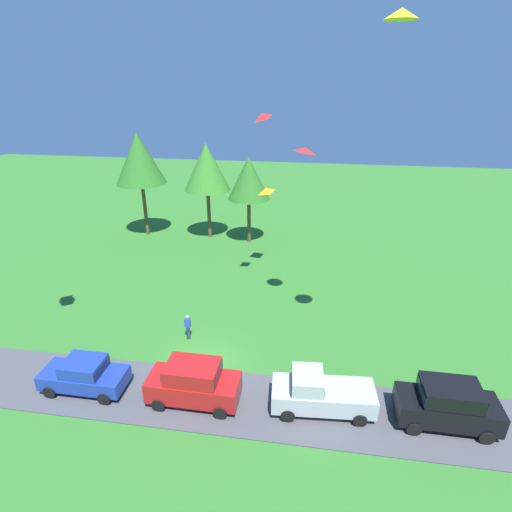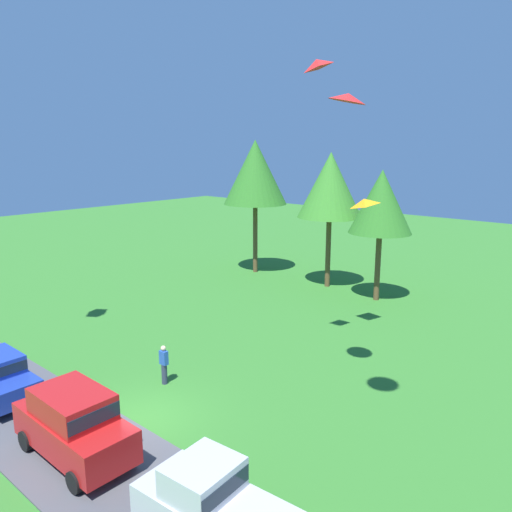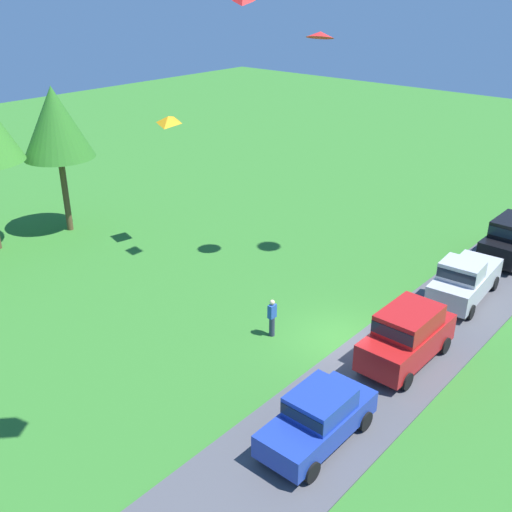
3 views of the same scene
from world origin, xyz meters
The scene contains 10 objects.
ground_plane centered at (0.00, 0.00, 0.00)m, with size 120.00×120.00×0.00m, color #337528.
pavement_strip centered at (0.00, -2.57, 0.03)m, with size 36.00×4.40×0.06m, color #4C4C51.
car_sedan_far_end centered at (-5.57, -2.86, 1.04)m, with size 4.40×1.95×1.84m.
car_suv_near_entrance centered at (0.32, -2.83, 1.30)m, with size 4.61×2.07×2.28m.
car_pickup_by_flagpole centered at (6.54, -2.43, 1.11)m, with size 5.12×2.33×2.14m.
car_suv_mid_row centered at (12.48, -2.45, 1.30)m, with size 4.61×2.07×2.28m.
person_on_lawn centered at (-1.62, 2.33, 0.88)m, with size 0.36×0.24×1.71m.
tree_lone_near centered at (-0.52, 18.98, 6.40)m, with size 4.00×4.00×8.44m.
kite_delta_topmost centered at (5.05, 5.21, 11.43)m, with size 1.28×1.28×0.27m, color red.
kite_diamond_over_trees centered at (1.94, 12.29, 7.13)m, with size 1.02×1.09×0.36m, color orange.
Camera 3 is at (-18.31, -11.30, 13.75)m, focal length 42.00 mm.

